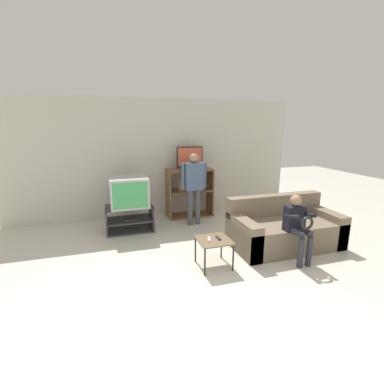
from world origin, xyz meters
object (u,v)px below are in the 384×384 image
at_px(remote_control_black, 218,238).
at_px(couch, 284,229).
at_px(television_main, 129,192).
at_px(television_flat, 190,158).
at_px(media_shelf, 189,192).
at_px(snack_table, 214,243).
at_px(remote_control_white, 209,239).
at_px(person_seated_child, 298,223).
at_px(person_standing_adult, 194,183).
at_px(tv_stand, 130,218).

bearing_deg(remote_control_black, couch, 15.29).
bearing_deg(couch, television_main, 148.79).
distance_m(television_flat, couch, 2.49).
bearing_deg(media_shelf, television_flat, -75.56).
height_order(snack_table, remote_control_black, remote_control_black).
distance_m(media_shelf, remote_control_black, 2.35).
distance_m(remote_control_white, person_seated_child, 1.37).
distance_m(remote_control_black, person_standing_adult, 1.85).
distance_m(snack_table, remote_control_black, 0.09).
xyz_separation_m(remote_control_white, person_standing_adult, (0.33, 1.78, 0.46)).
height_order(couch, person_standing_adult, person_standing_adult).
distance_m(television_main, media_shelf, 1.48).
relative_size(television_flat, person_standing_adult, 0.39).
bearing_deg(couch, remote_control_black, -166.11).
bearing_deg(tv_stand, remote_control_white, -61.51).
height_order(media_shelf, television_flat, television_flat).
relative_size(television_main, television_flat, 1.22).
bearing_deg(tv_stand, person_seated_child, -40.77).
relative_size(media_shelf, television_flat, 1.86).
relative_size(television_main, couch, 0.39).
height_order(snack_table, couch, couch).
bearing_deg(remote_control_white, media_shelf, 100.46).
bearing_deg(snack_table, person_standing_adult, 81.81).
bearing_deg(television_main, remote_control_black, -58.76).
distance_m(remote_control_black, couch, 1.41).
xyz_separation_m(television_main, person_standing_adult, (1.30, -0.05, 0.11)).
xyz_separation_m(television_main, person_seated_child, (2.31, -2.03, -0.18)).
relative_size(television_flat, remote_control_white, 4.06).
xyz_separation_m(television_flat, person_seated_child, (0.94, -2.52, -0.71)).
bearing_deg(television_main, tv_stand, -133.23).
bearing_deg(couch, snack_table, -166.35).
distance_m(snack_table, person_standing_adult, 1.88).
xyz_separation_m(remote_control_white, couch, (1.50, 0.34, -0.15)).
bearing_deg(media_shelf, couch, -61.21).
height_order(person_standing_adult, person_seated_child, person_standing_adult).
bearing_deg(person_seated_child, television_main, 138.79).
bearing_deg(remote_control_black, media_shelf, 85.12).
bearing_deg(remote_control_white, television_flat, 100.32).
bearing_deg(snack_table, remote_control_black, 8.78).
height_order(remote_control_black, remote_control_white, same).
relative_size(media_shelf, remote_control_white, 7.55).
relative_size(tv_stand, remote_control_white, 6.26).
distance_m(television_main, couch, 2.93).
height_order(media_shelf, person_seated_child, media_shelf).
bearing_deg(person_seated_child, remote_control_white, 171.80).
bearing_deg(person_seated_child, television_flat, 110.50).
xyz_separation_m(tv_stand, remote_control_black, (1.13, -1.81, 0.19)).
relative_size(tv_stand, television_main, 1.26).
bearing_deg(tv_stand, snack_table, -59.92).
height_order(tv_stand, person_standing_adult, person_standing_adult).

